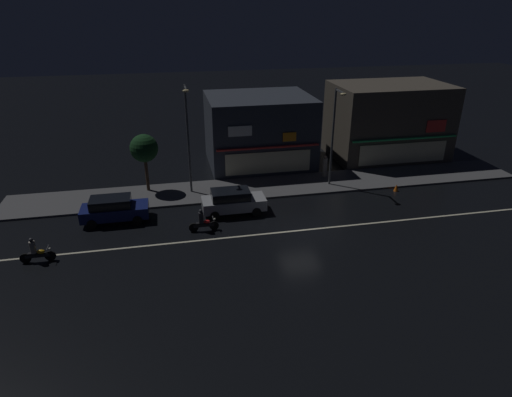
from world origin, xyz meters
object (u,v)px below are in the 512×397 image
Objects in this scene: motorcycle_lead at (203,222)px; streetlamp_west at (188,133)px; parked_car_near_kerb at (114,209)px; traffic_cone at (396,188)px; motorcycle_following at (36,252)px; streetlamp_mid at (334,131)px; parked_car_trailing at (233,201)px; pedestrian_on_sidewalk at (325,167)px.

streetlamp_west is at bearing 96.38° from motorcycle_lead.
parked_car_near_kerb is 7.82× the size of traffic_cone.
parked_car_near_kerb is at bearing -138.40° from motorcycle_following.
motorcycle_lead is at bearing -153.17° from streetlamp_mid.
parked_car_trailing is (2.57, -3.74, -3.91)m from streetlamp_west.
motorcycle_lead is at bearing -87.05° from streetlamp_west.
parked_car_trailing reaches higher than motorcycle_lead.
traffic_cone is (4.48, -3.65, -0.70)m from pedestrian_on_sidewalk.
streetlamp_west is 4.20× the size of motorcycle_lead.
traffic_cone is at bearing -22.00° from streetlamp_mid.
pedestrian_on_sidewalk is 16.81m from parked_car_near_kerb.
parked_car_trailing is 2.26× the size of motorcycle_following.
parked_car_near_kerb is 2.26× the size of motorcycle_lead.
motorcycle_following is (-9.41, -1.75, 0.00)m from motorcycle_lead.
streetlamp_west reaches higher than motorcycle_lead.
parked_car_trailing reaches higher than traffic_cone.
traffic_cone is (4.64, -1.88, -4.24)m from streetlamp_mid.
motorcycle_lead reaches higher than traffic_cone.
motorcycle_lead is at bearing -167.28° from traffic_cone.
streetlamp_west reaches higher than traffic_cone.
parked_car_near_kerb reaches higher than motorcycle_lead.
motorcycle_following is 3.45× the size of traffic_cone.
motorcycle_following is (-9.10, -7.71, -4.15)m from streetlamp_west.
parked_car_near_kerb reaches higher than motorcycle_following.
streetlamp_mid is 4.13× the size of pedestrian_on_sidewalk.
motorcycle_following reaches higher than traffic_cone.
parked_car_near_kerb is at bearing -2.56° from parked_car_trailing.
streetlamp_mid is (10.76, -0.67, -0.27)m from streetlamp_west.
motorcycle_lead is 1.00× the size of motorcycle_following.
streetlamp_mid is 9.47m from parked_car_trailing.
parked_car_near_kerb is at bearing -3.92° from pedestrian_on_sidewalk.
pedestrian_on_sidewalk reaches higher than parked_car_trailing.
parked_car_trailing is (-8.18, -3.06, -3.65)m from streetlamp_mid.
streetlamp_west is 14.50× the size of traffic_cone.
motorcycle_following is at bearing 18.79° from parked_car_trailing.
streetlamp_mid reaches higher than motorcycle_following.
streetlamp_mid is 6.56m from traffic_cone.
parked_car_near_kerb reaches higher than traffic_cone.
streetlamp_west is 7.39m from parked_car_near_kerb.
parked_car_near_kerb is 2.26× the size of motorcycle_following.
traffic_cone is (15.40, -2.55, -4.51)m from streetlamp_west.
pedestrian_on_sidewalk is at bearing 37.06° from motorcycle_lead.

